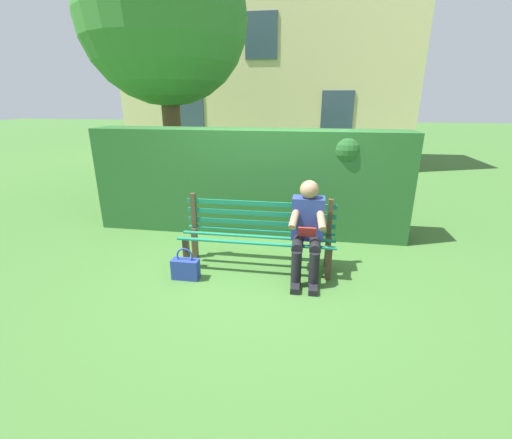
% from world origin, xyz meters
% --- Properties ---
extents(ground, '(60.00, 60.00, 0.00)m').
position_xyz_m(ground, '(0.00, 0.00, 0.00)').
color(ground, '#3D6B2D').
extents(park_bench, '(1.93, 0.49, 0.89)m').
position_xyz_m(park_bench, '(0.00, -0.08, 0.45)').
color(park_bench, '#4C3828').
rests_on(park_bench, ground).
extents(person_seated, '(0.44, 0.73, 1.16)m').
position_xyz_m(person_seated, '(-0.61, 0.10, 0.61)').
color(person_seated, navy).
rests_on(person_seated, ground).
extents(hedge_backdrop, '(4.87, 0.66, 1.65)m').
position_xyz_m(hedge_backdrop, '(0.34, -1.31, 0.84)').
color(hedge_backdrop, '#265B28').
rests_on(hedge_backdrop, ground).
extents(tree, '(3.24, 3.09, 4.99)m').
position_xyz_m(tree, '(2.33, -2.94, 3.37)').
color(tree, brown).
rests_on(tree, ground).
extents(building_facade, '(8.82, 2.74, 5.95)m').
position_xyz_m(building_facade, '(0.95, -7.97, 2.98)').
color(building_facade, beige).
rests_on(building_facade, ground).
extents(handbag, '(0.32, 0.14, 0.40)m').
position_xyz_m(handbag, '(0.80, 0.43, 0.14)').
color(handbag, navy).
rests_on(handbag, ground).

